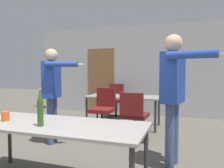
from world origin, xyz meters
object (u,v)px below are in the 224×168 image
at_px(office_chair_side_rolled, 116,101).
at_px(office_chair_far_right, 103,111).
at_px(drink_cup, 5,116).
at_px(person_left_plaid, 174,86).
at_px(person_right_polo, 52,86).
at_px(beer_bottle, 40,108).
at_px(office_chair_near_pushed, 134,118).

relative_size(office_chair_side_rolled, office_chair_far_right, 1.01).
relative_size(office_chair_far_right, drink_cup, 8.70).
distance_m(person_left_plaid, office_chair_far_right, 2.12).
relative_size(person_left_plaid, drink_cup, 16.75).
bearing_deg(office_chair_far_right, person_right_polo, 58.08).
bearing_deg(person_left_plaid, drink_cup, -44.70).
bearing_deg(beer_bottle, office_chair_far_right, 95.05).
height_order(person_right_polo, person_left_plaid, person_left_plaid).
height_order(person_left_plaid, drink_cup, person_left_plaid).
xyz_separation_m(person_left_plaid, beer_bottle, (-1.31, -1.16, -0.19)).
relative_size(person_right_polo, beer_bottle, 4.23).
xyz_separation_m(office_chair_side_rolled, drink_cup, (-0.15, -3.93, 0.33)).
bearing_deg(office_chair_side_rolled, person_right_polo, 65.18).
distance_m(office_chair_far_right, drink_cup, 2.43).
bearing_deg(person_left_plaid, office_chair_side_rolled, -133.61).
xyz_separation_m(office_chair_near_pushed, drink_cup, (-1.11, -1.98, 0.35)).
bearing_deg(office_chair_side_rolled, office_chair_near_pushed, 101.08).
relative_size(office_chair_side_rolled, beer_bottle, 2.34).
distance_m(office_chair_side_rolled, office_chair_far_right, 1.56).
height_order(person_right_polo, office_chair_near_pushed, person_right_polo).
bearing_deg(beer_bottle, person_right_polo, 119.46).
height_order(office_chair_side_rolled, office_chair_near_pushed, office_chair_side_rolled).
distance_m(person_left_plaid, office_chair_side_rolled, 3.39).
distance_m(person_right_polo, drink_cup, 1.44).
relative_size(office_chair_near_pushed, drink_cup, 8.57).
height_order(person_right_polo, office_chair_far_right, person_right_polo).
bearing_deg(office_chair_side_rolled, person_left_plaid, 105.85).
relative_size(person_left_plaid, office_chair_near_pushed, 1.96).
distance_m(office_chair_side_rolled, office_chair_near_pushed, 2.17).
distance_m(beer_bottle, drink_cup, 0.58).
height_order(office_chair_side_rolled, beer_bottle, beer_bottle).
relative_size(office_chair_far_right, office_chair_near_pushed, 1.02).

